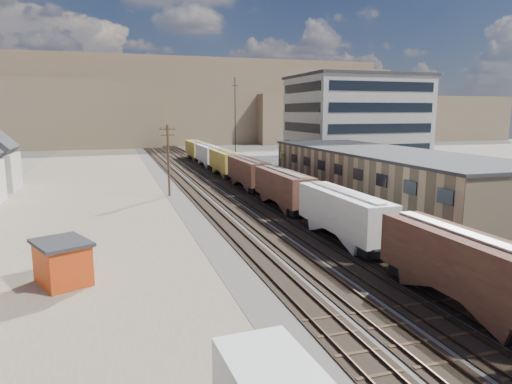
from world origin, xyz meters
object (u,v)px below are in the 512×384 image
object	(u,v)px
utility_pole_north	(168,159)
maintenance_shed	(63,262)
parked_car_blue	(362,175)
freight_train	(264,178)

from	to	relation	value
utility_pole_north	maintenance_shed	size ratio (longest dim) A/B	1.95
maintenance_shed	parked_car_blue	xyz separation A→B (m)	(45.22, 37.12, -0.77)
freight_train	parked_car_blue	bearing A→B (deg)	26.56
freight_train	maintenance_shed	xyz separation A→B (m)	(-23.41, -26.22, -1.22)
utility_pole_north	freight_train	bearing A→B (deg)	-22.83
utility_pole_north	parked_car_blue	bearing A→B (deg)	9.53
freight_train	maintenance_shed	world-z (taller)	freight_train
maintenance_shed	parked_car_blue	size ratio (longest dim) A/B	0.90
parked_car_blue	maintenance_shed	bearing A→B (deg)	-162.15
freight_train	utility_pole_north	distance (m)	13.58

